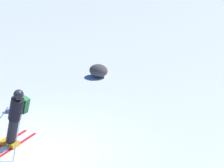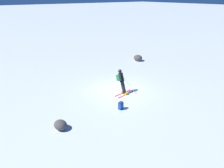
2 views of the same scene
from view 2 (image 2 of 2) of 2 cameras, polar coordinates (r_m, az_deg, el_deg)
name	(u,v)px [view 2 (image 2 of 2)]	position (r m, az deg, el deg)	size (l,w,h in m)	color
ground_plane	(118,90)	(16.65, 1.61, -1.69)	(300.00, 300.00, 0.00)	white
skier	(122,80)	(15.89, 2.51, 0.99)	(1.28, 1.77, 1.81)	red
spare_backpack	(121,106)	(13.93, 2.31, -5.67)	(0.28, 0.34, 0.50)	#194293
exposed_boulder_0	(60,125)	(12.32, -13.32, -10.35)	(0.79, 0.67, 0.52)	#4C4742
exposed_boulder_1	(138,58)	(24.24, 6.78, 6.79)	(1.00, 0.85, 0.65)	#4C4742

